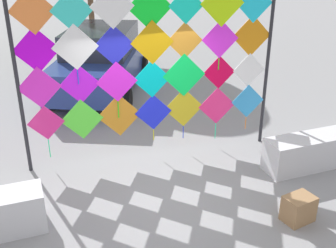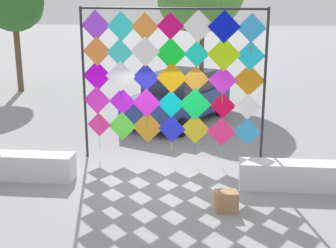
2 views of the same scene
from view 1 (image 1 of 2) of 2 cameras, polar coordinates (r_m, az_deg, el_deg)
ground at (r=7.50m, az=-0.75°, el=-8.88°), size 120.00×120.00×0.00m
kite_display_rack at (r=7.74m, az=-2.46°, el=11.61°), size 4.86×0.54×4.14m
parked_car at (r=12.13m, az=-9.14°, el=8.70°), size 3.74×4.97×1.78m
cardboard_box_large at (r=6.95m, az=17.45°, el=-11.01°), size 0.52×0.42×0.43m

